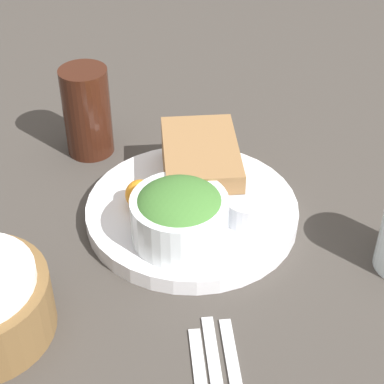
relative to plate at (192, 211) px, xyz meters
name	(u,v)px	position (x,y,z in m)	size (l,w,h in m)	color
ground_plane	(192,218)	(0.00, 0.00, -0.01)	(4.00, 4.00, 0.00)	#3D3833
plate	(192,211)	(0.00, 0.00, 0.00)	(0.26, 0.26, 0.02)	silver
sandwich	(201,164)	(0.05, -0.01, 0.04)	(0.14, 0.10, 0.06)	olive
salad_bowl	(179,214)	(-0.06, 0.02, 0.05)	(0.11, 0.11, 0.07)	white
dressing_cup	(250,206)	(-0.02, -0.07, 0.03)	(0.07, 0.07, 0.03)	#B7B7BC
orange_wedge	(140,192)	(0.00, 0.06, 0.03)	(0.04, 0.04, 0.04)	orange
drink_glass	(87,112)	(0.16, 0.14, 0.05)	(0.07, 0.07, 0.13)	#38190F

